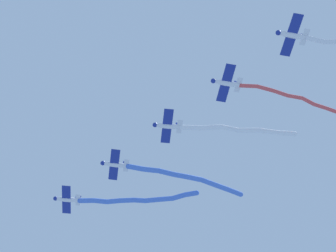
# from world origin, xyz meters

# --- Properties ---
(airplane_lead) EXTENTS (4.90, 6.56, 1.64)m
(airplane_lead) POSITION_xyz_m (-5.81, 4.26, 66.99)
(airplane_lead) COLOR silver
(smoke_trail_lead) EXTENTS (21.17, 6.20, 1.50)m
(smoke_trail_lead) POSITION_xyz_m (6.93, 2.23, 67.21)
(smoke_trail_lead) COLOR #4C75DB
(airplane_left_wing) EXTENTS (4.85, 6.51, 1.64)m
(airplane_left_wing) POSITION_xyz_m (1.77, -4.82, 67.24)
(airplane_left_wing) COLOR silver
(smoke_trail_left_wing) EXTENTS (21.22, 3.53, 1.49)m
(smoke_trail_left_wing) POSITION_xyz_m (14.38, -4.28, 66.78)
(smoke_trail_left_wing) COLOR #4C75DB
(airplane_right_wing) EXTENTS (4.91, 6.57, 1.64)m
(airplane_right_wing) POSITION_xyz_m (9.36, -13.89, 67.49)
(airplane_right_wing) COLOR silver
(smoke_trail_right_wing) EXTENTS (19.66, 2.20, 1.73)m
(smoke_trail_right_wing) POSITION_xyz_m (21.13, -15.00, 67.68)
(smoke_trail_right_wing) COLOR white
(airplane_slot) EXTENTS (4.83, 6.50, 1.64)m
(airplane_slot) POSITION_xyz_m (16.95, -22.97, 67.74)
(airplane_slot) COLOR silver
(smoke_trail_slot) EXTENTS (21.58, 5.17, 4.13)m
(smoke_trail_slot) POSITION_xyz_m (29.87, -21.14, 69.44)
(smoke_trail_slot) COLOR #DB4C4C
(airplane_trail) EXTENTS (4.82, 6.49, 1.64)m
(airplane_trail) POSITION_xyz_m (24.53, -32.04, 67.99)
(airplane_trail) COLOR silver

